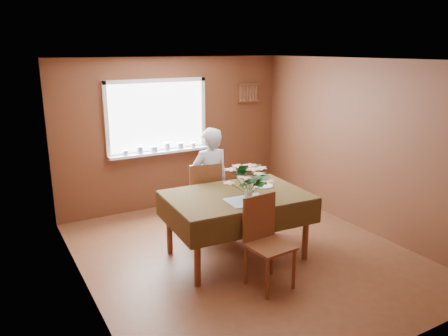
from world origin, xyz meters
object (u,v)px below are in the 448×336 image
chair_far (204,196)px  flower_bouquet (249,178)px  chair_near (265,238)px  seated_woman (210,182)px  dining_table (237,202)px

chair_far → flower_bouquet: bearing=105.8°
chair_near → seated_woman: (0.12, 1.56, 0.22)m
dining_table → chair_far: 0.88m
dining_table → seated_woman: 0.81m
seated_woman → dining_table: bearing=88.0°
dining_table → flower_bouquet: flower_bouquet is taller
dining_table → flower_bouquet: size_ratio=3.60×
dining_table → chair_near: bearing=-92.5°
chair_far → flower_bouquet: flower_bouquet is taller
seated_woman → chair_far: bearing=-37.2°
chair_far → chair_near: bearing=102.7°
chair_near → seated_woman: size_ratio=0.66×
dining_table → chair_far: (-0.02, 0.86, -0.17)m
chair_far → chair_near: size_ratio=1.03×
seated_woman → flower_bouquet: (-0.04, -1.08, 0.35)m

